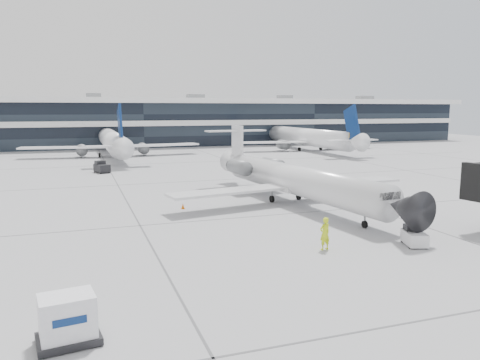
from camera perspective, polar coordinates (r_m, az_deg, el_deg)
name	(u,v)px	position (r m, az deg, el deg)	size (l,w,h in m)	color
ground	(263,216)	(38.52, 2.88, -4.38)	(220.00, 220.00, 0.00)	gray
terminal	(138,124)	(117.67, -12.35, 6.67)	(170.00, 22.00, 10.00)	black
bg_jet_center	(113,156)	(90.39, -15.21, 2.84)	(32.00, 40.00, 9.60)	white
bg_jet_right	(306,150)	(101.29, 8.01, 3.66)	(32.00, 40.00, 9.60)	white
regional_jet	(292,178)	(43.45, 6.35, 0.21)	(23.74, 29.64, 6.84)	silver
ramp_worker	(325,234)	(29.63, 10.30, -6.44)	(0.75, 0.49, 2.06)	#C8E217
baggage_tug	(414,237)	(32.24, 20.46, -6.49)	(1.74, 2.23, 1.25)	silver
cargo_uld	(68,320)	(19.20, -20.28, -15.71)	(2.46, 1.96, 1.84)	black
traffic_cone	(183,206)	(41.32, -6.98, -3.20)	(0.39, 0.39, 0.50)	#DB620B
far_tug	(102,167)	(67.07, -16.51, 1.48)	(2.24, 2.88, 1.61)	black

